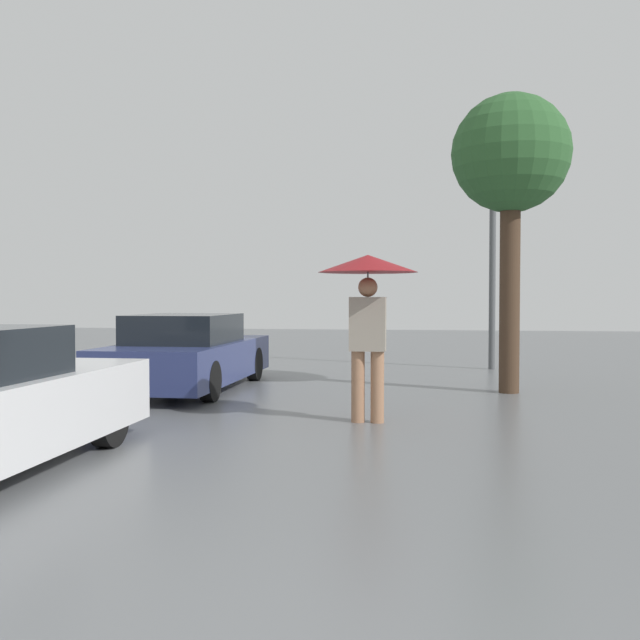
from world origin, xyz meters
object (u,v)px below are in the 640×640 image
parked_car_farthest (188,354)px  street_lamp (493,196)px  tree (511,160)px  pedestrian (368,287)px

parked_car_farthest → street_lamp: (5.12, 4.01, 2.98)m
tree → parked_car_farthest: bearing=-176.2°
parked_car_farthest → pedestrian: bearing=-40.1°
pedestrian → street_lamp: (2.03, 6.61, 1.95)m
parked_car_farthest → street_lamp: bearing=38.0°
pedestrian → parked_car_farthest: 4.18m
street_lamp → tree: bearing=-91.1°
parked_car_farthest → tree: tree is taller
tree → pedestrian: bearing=-123.7°
pedestrian → tree: 4.05m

